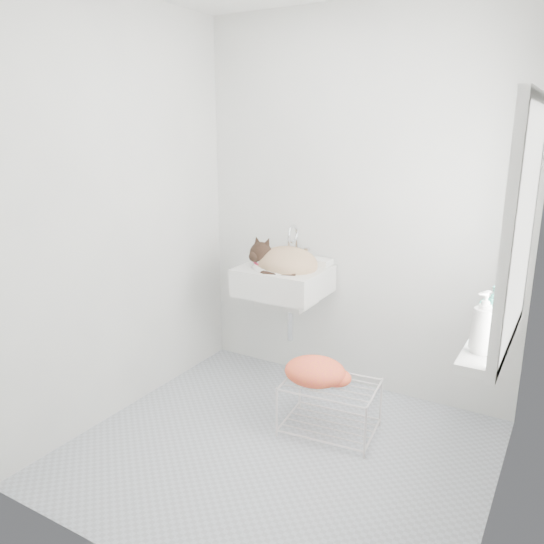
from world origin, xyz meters
The scene contains 15 objects.
floor centered at (0.00, 0.00, 0.00)m, with size 2.20×2.00×0.02m, color #A8AEB7.
back_wall centered at (0.00, 1.00, 1.25)m, with size 2.20×0.02×2.50m, color white.
right_wall centered at (1.10, 0.00, 1.25)m, with size 0.02×2.00×2.50m, color white.
left_wall centered at (-1.10, 0.00, 1.25)m, with size 0.02×2.00×2.50m, color white.
window_glass centered at (1.09, 0.20, 1.35)m, with size 0.01×0.80×1.00m, color white.
window_frame centered at (1.07, 0.20, 1.35)m, with size 0.04×0.90×1.10m, color white.
windowsill centered at (1.01, 0.20, 0.83)m, with size 0.16×0.88×0.04m, color white.
sink centered at (-0.39, 0.74, 0.85)m, with size 0.56×0.49×0.22m, color white.
faucet centered at (-0.39, 0.92, 0.99)m, with size 0.20×0.14×0.20m, color silver, non-canonical shape.
cat centered at (-0.37, 0.72, 0.89)m, with size 0.44×0.36×0.28m.
wire_rack centered at (0.15, 0.34, 0.15)m, with size 0.52×0.37×0.31m, color silver.
towel centered at (0.08, 0.29, 0.34)m, with size 0.36×0.25×0.15m, color #FDA309.
bottle_a centered at (1.00, -0.06, 0.85)m, with size 0.09×0.09×0.23m, color white.
bottle_b centered at (1.00, 0.21, 0.85)m, with size 0.10×0.10×0.22m, color teal.
bottle_c centered at (1.00, 0.40, 0.85)m, with size 0.15×0.15×0.19m, color white.
Camera 1 is at (1.29, -2.29, 1.76)m, focal length 35.38 mm.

